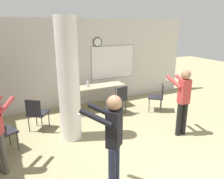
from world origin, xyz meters
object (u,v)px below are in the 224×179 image
Objects in this scene: chair_by_left_wall at (0,131)px; person_playing_side at (183,97)px; chair_table_right at (119,98)px; chair_near_pillar at (37,112)px; chair_mid_room at (158,95)px; bottle_on_table at (88,84)px; person_playing_front at (112,138)px; folding_table at (96,87)px.

person_playing_side is at bearing -14.54° from chair_by_left_wall.
chair_near_pillar is at bearing -178.47° from chair_table_right.
chair_mid_room is (1.19, -0.32, 0.00)m from chair_table_right.
chair_near_pillar is at bearing -154.73° from bottle_on_table.
person_playing_front is (-0.88, -3.49, 0.11)m from bottle_on_table.
chair_by_left_wall is (-2.47, -1.49, -0.34)m from bottle_on_table.
chair_mid_room is 3.56m from chair_near_pillar.
chair_by_left_wall is at bearing 128.43° from person_playing_front.
chair_near_pillar is at bearing -157.31° from folding_table.
folding_table is 2.03× the size of chair_near_pillar.
person_playing_side is at bearing -67.35° from chair_table_right.
chair_near_pillar is (-1.95, -0.82, -0.19)m from folding_table.
chair_mid_room is 0.53× the size of person_playing_front.
chair_table_right is at bearing 1.53° from chair_near_pillar.
person_playing_side is at bearing -65.48° from folding_table.
person_playing_front is 1.01× the size of person_playing_side.
person_playing_front reaches higher than chair_by_left_wall.
chair_table_right is (0.41, -0.75, -0.19)m from folding_table.
chair_by_left_wall is 0.54× the size of person_playing_side.
chair_by_left_wall is 1.00× the size of chair_near_pillar.
person_playing_front is at bearing -119.90° from chair_table_right.
chair_table_right reaches higher than folding_table.
chair_near_pillar is (-2.37, -0.06, 0.00)m from chair_table_right.
person_playing_front reaches higher than chair_near_pillar.
bottle_on_table is at bearing 151.34° from chair_mid_room.
chair_by_left_wall is 4.40m from chair_mid_room.
bottle_on_table is 0.29× the size of chair_by_left_wall.
chair_by_left_wall is 0.53× the size of person_playing_front.
folding_table is 0.88m from chair_table_right.
chair_by_left_wall is (-3.19, -0.77, 0.00)m from chair_table_right.
chair_near_pillar is at bearing 150.97° from person_playing_side.
chair_mid_room is (1.90, -1.04, -0.34)m from bottle_on_table.
person_playing_side is at bearing 22.80° from person_playing_front.
chair_mid_room is at bearing 73.45° from person_playing_side.
chair_near_pillar is at bearing 105.84° from person_playing_front.
folding_table is 6.94× the size of bottle_on_table.
chair_near_pillar is 3.59m from person_playing_side.
folding_table is 2.13m from chair_near_pillar.
person_playing_front is at bearing -138.56° from chair_mid_room.
folding_table is at bearing 22.69° from chair_near_pillar.
person_playing_front reaches higher than chair_mid_room.
bottle_on_table reaches higher than chair_mid_room.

